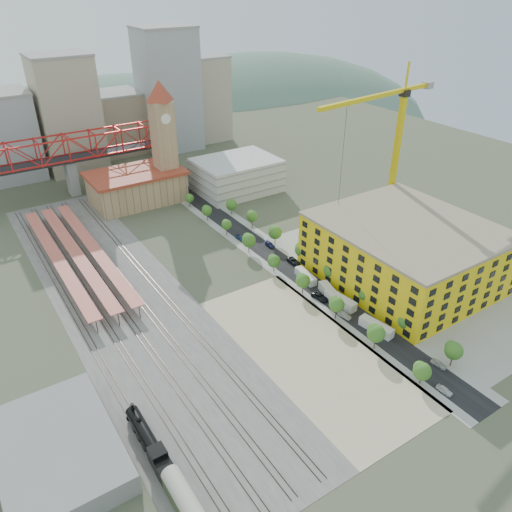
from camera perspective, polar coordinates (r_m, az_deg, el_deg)
ground at (r=152.65m, az=-0.11°, el=-3.74°), size 400.00×400.00×0.00m
ballast_strip at (r=153.75m, az=-15.13°, el=-4.64°), size 36.00×165.00×0.06m
dirt_lot at (r=130.56m, az=6.08°, el=-10.68°), size 28.00×67.00×0.06m
street_asphalt at (r=170.84m, az=1.64°, el=0.24°), size 12.00×170.00×0.06m
sidewalk_west at (r=168.17m, az=0.09°, el=-0.27°), size 3.00×170.00×0.04m
sidewalk_east at (r=173.66m, az=3.13°, el=0.73°), size 3.00×170.00×0.04m
construction_pad at (r=166.42m, az=16.88°, el=-2.06°), size 50.00×90.00×0.06m
rail_tracks at (r=153.31m, az=-15.77°, el=-4.80°), size 26.56×160.00×0.18m
platform_canopies at (r=173.92m, az=-19.92°, el=0.37°), size 16.00×80.00×4.12m
station_hall at (r=213.84m, az=-13.47°, el=7.73°), size 38.00×24.00×13.10m
clock_tower at (r=209.43m, az=-10.60°, el=13.97°), size 12.00×12.00×52.00m
parking_garage at (r=219.65m, az=-2.24°, el=9.23°), size 34.00×26.00×14.00m
truss_bridge at (r=225.83m, az=-20.80°, el=11.10°), size 94.00×9.60×25.60m
construction_building at (r=159.75m, az=16.66°, el=0.47°), size 44.60×50.60×18.80m
warehouse at (r=112.33m, az=-21.75°, el=-19.98°), size 22.00×32.00×5.00m
street_trees at (r=163.90m, az=3.62°, el=-1.22°), size 15.40×124.40×8.00m
skyline at (r=267.57m, az=-16.20°, el=15.47°), size 133.00×46.00×60.00m
distant_hills at (r=417.58m, az=-14.60°, el=5.81°), size 647.00×264.00×227.00m
locomotive at (r=108.49m, az=-11.92°, el=-20.41°), size 3.13×24.17×6.04m
tower_crane at (r=177.47m, az=15.32°, el=13.23°), size 55.40×9.16×59.39m
site_trailer_a at (r=138.93m, az=13.58°, el=-7.90°), size 4.12×10.18×2.71m
site_trailer_b at (r=146.84m, az=9.60°, el=-5.07°), size 3.98×10.68×2.85m
site_trailer_c at (r=149.59m, az=8.43°, el=-4.24°), size 5.22×10.72×2.84m
site_trailer_d at (r=156.90m, az=5.70°, el=-2.32°), size 3.29×9.47×2.54m
car_0 at (r=126.44m, az=20.74°, el=-14.15°), size 1.87×4.06×1.35m
car_1 at (r=142.50m, az=10.09°, el=-6.72°), size 2.07×4.22×1.33m
car_2 at (r=148.78m, az=7.32°, el=-4.65°), size 3.28×5.94×1.57m
car_3 at (r=179.28m, az=-1.68°, el=2.02°), size 2.57×5.12×1.43m
car_4 at (r=132.86m, az=20.17°, el=-11.52°), size 2.12×4.27×1.40m
car_5 at (r=154.42m, az=8.18°, el=-3.34°), size 1.74×4.26×1.37m
car_6 at (r=165.54m, az=4.33°, el=-0.60°), size 2.69×5.52×1.51m
car_7 at (r=175.25m, az=1.61°, el=1.31°), size 2.09×4.78×1.37m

